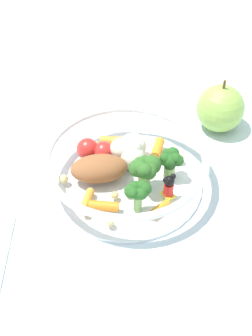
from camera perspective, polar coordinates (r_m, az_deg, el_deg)
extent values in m
plane|color=silver|center=(0.64, 0.52, -1.25)|extent=(2.40, 2.40, 0.00)
cylinder|color=white|center=(0.63, 0.00, -1.46)|extent=(0.19, 0.19, 0.01)
torus|color=white|center=(0.60, 0.00, 1.22)|extent=(0.20, 0.20, 0.01)
ellipsoid|color=brown|center=(0.61, -3.08, -0.06)|extent=(0.05, 0.08, 0.03)
cylinder|color=#7FAD5B|center=(0.58, 1.34, -4.01)|extent=(0.01, 0.01, 0.02)
sphere|color=#23561E|center=(0.56, 1.37, -2.93)|extent=(0.01, 0.01, 0.01)
sphere|color=#23561E|center=(0.56, 1.77, -2.94)|extent=(0.01, 0.01, 0.01)
sphere|color=#23561E|center=(0.57, 2.16, -2.39)|extent=(0.02, 0.02, 0.02)
sphere|color=#23561E|center=(0.57, 1.86, -2.20)|extent=(0.02, 0.02, 0.02)
sphere|color=#23561E|center=(0.57, 1.47, -2.30)|extent=(0.01, 0.01, 0.01)
sphere|color=#23561E|center=(0.57, 1.06, -2.21)|extent=(0.02, 0.02, 0.02)
sphere|color=#23561E|center=(0.57, 0.60, -2.66)|extent=(0.02, 0.02, 0.02)
sphere|color=#23561E|center=(0.56, 0.85, -2.86)|extent=(0.01, 0.01, 0.01)
cylinder|color=#7FAD5B|center=(0.63, 4.93, -0.19)|extent=(0.01, 0.01, 0.02)
sphere|color=#23561E|center=(0.61, 5.02, 0.65)|extent=(0.02, 0.02, 0.02)
sphere|color=#23561E|center=(0.61, 5.66, 0.99)|extent=(0.01, 0.01, 0.01)
sphere|color=#23561E|center=(0.61, 5.91, 1.11)|extent=(0.01, 0.01, 0.01)
sphere|color=#23561E|center=(0.61, 5.32, 1.61)|extent=(0.02, 0.02, 0.02)
sphere|color=#23561E|center=(0.61, 4.68, 1.66)|extent=(0.01, 0.01, 0.01)
sphere|color=#23561E|center=(0.61, 4.44, 1.15)|extent=(0.01, 0.01, 0.01)
sphere|color=#23561E|center=(0.61, 4.45, 1.03)|extent=(0.01, 0.01, 0.01)
cylinder|color=#7FAD5B|center=(0.61, 2.07, -1.46)|extent=(0.01, 0.01, 0.02)
sphere|color=#2D6023|center=(0.58, 2.15, -0.30)|extent=(0.02, 0.02, 0.02)
sphere|color=#2D6023|center=(0.59, 2.60, -0.50)|extent=(0.02, 0.02, 0.02)
sphere|color=#2D6023|center=(0.59, 2.84, -0.06)|extent=(0.02, 0.02, 0.02)
sphere|color=#2D6023|center=(0.60, 2.94, 0.37)|extent=(0.02, 0.02, 0.02)
sphere|color=#2D6023|center=(0.60, 2.16, 0.72)|extent=(0.02, 0.02, 0.02)
sphere|color=#2D6023|center=(0.60, 1.66, 0.38)|extent=(0.02, 0.02, 0.02)
sphere|color=#2D6023|center=(0.59, 1.31, -0.05)|extent=(0.02, 0.02, 0.02)
sphere|color=#2D6023|center=(0.59, 1.66, 0.02)|extent=(0.02, 0.02, 0.02)
sphere|color=silver|center=(0.64, 0.72, 1.23)|extent=(0.03, 0.03, 0.03)
sphere|color=silver|center=(0.63, 1.14, 2.28)|extent=(0.02, 0.02, 0.02)
sphere|color=silver|center=(0.65, 1.00, 2.49)|extent=(0.03, 0.03, 0.03)
sphere|color=silver|center=(0.66, 0.35, 2.78)|extent=(0.02, 0.02, 0.02)
sphere|color=silver|center=(0.64, 0.41, 2.33)|extent=(0.03, 0.03, 0.03)
sphere|color=silver|center=(0.64, -0.64, 2.20)|extent=(0.03, 0.03, 0.03)
cube|color=yellow|center=(0.61, 4.79, -3.04)|extent=(0.02, 0.02, 0.00)
cylinder|color=red|center=(0.60, 4.85, -2.39)|extent=(0.02, 0.02, 0.02)
sphere|color=black|center=(0.59, 4.93, -1.47)|extent=(0.01, 0.01, 0.01)
sphere|color=black|center=(0.58, 4.54, -1.38)|extent=(0.01, 0.01, 0.01)
sphere|color=black|center=(0.59, 5.37, -0.96)|extent=(0.01, 0.01, 0.01)
cylinder|color=orange|center=(0.60, -4.43, -3.61)|extent=(0.03, 0.01, 0.01)
cylinder|color=orange|center=(0.59, -2.53, -4.33)|extent=(0.01, 0.04, 0.01)
cylinder|color=orange|center=(0.66, 3.61, 2.23)|extent=(0.03, 0.02, 0.01)
cylinder|color=orange|center=(0.67, -1.50, 3.05)|extent=(0.01, 0.03, 0.01)
cylinder|color=orange|center=(0.59, 3.83, -4.62)|extent=(0.03, 0.03, 0.01)
sphere|color=red|center=(0.64, -4.39, 2.17)|extent=(0.03, 0.03, 0.03)
sphere|color=red|center=(0.64, -2.58, 1.87)|extent=(0.03, 0.03, 0.03)
sphere|color=tan|center=(0.58, -4.65, -4.98)|extent=(0.01, 0.01, 0.01)
sphere|color=tan|center=(0.67, 0.33, 3.03)|extent=(0.01, 0.01, 0.01)
sphere|color=tan|center=(0.60, -1.27, -3.09)|extent=(0.01, 0.01, 0.01)
sphere|color=tan|center=(0.65, 5.26, 1.82)|extent=(0.01, 0.01, 0.01)
sphere|color=#D1B775|center=(0.57, -1.82, -6.20)|extent=(0.01, 0.01, 0.01)
sphere|color=tan|center=(0.66, -3.48, 2.56)|extent=(0.01, 0.01, 0.01)
sphere|color=#D1B775|center=(0.65, 6.06, 1.20)|extent=(0.01, 0.01, 0.01)
sphere|color=#D1B775|center=(0.62, -7.09, -1.25)|extent=(0.01, 0.01, 0.01)
sphere|color=tan|center=(0.60, 0.06, -2.73)|extent=(0.01, 0.01, 0.01)
sphere|color=tan|center=(0.65, -1.75, 2.07)|extent=(0.01, 0.01, 0.01)
sphere|color=tan|center=(0.60, -4.08, -2.68)|extent=(0.01, 0.01, 0.01)
sphere|color=#8CB74C|center=(0.70, 10.67, 6.69)|extent=(0.07, 0.07, 0.07)
cylinder|color=brown|center=(0.68, 11.10, 9.30)|extent=(0.00, 0.00, 0.01)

